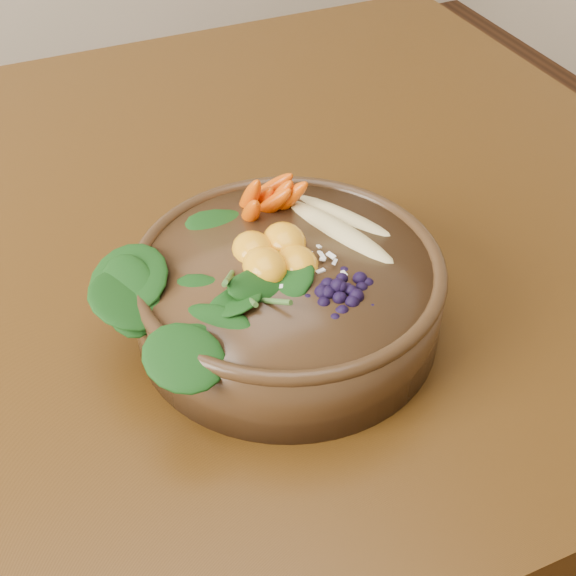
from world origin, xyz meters
name	(u,v)px	position (x,y,z in m)	size (l,w,h in m)	color
stoneware_bowl	(288,297)	(0.29, -0.17, 0.78)	(0.26, 0.26, 0.07)	#402916
kale_heap	(205,243)	(0.23, -0.14, 0.84)	(0.17, 0.15, 0.04)	#174813
carrot_cluster	(263,174)	(0.30, -0.09, 0.85)	(0.05, 0.05, 0.07)	#E95001
banana_halves	(341,211)	(0.35, -0.14, 0.83)	(0.09, 0.15, 0.02)	#E0CC84
mandarin_cluster	(275,243)	(0.28, -0.16, 0.83)	(0.07, 0.08, 0.03)	#FFA218
blueberry_pile	(342,274)	(0.31, -0.22, 0.84)	(0.12, 0.09, 0.04)	black
coconut_flakes	(306,270)	(0.30, -0.19, 0.82)	(0.08, 0.06, 0.01)	white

